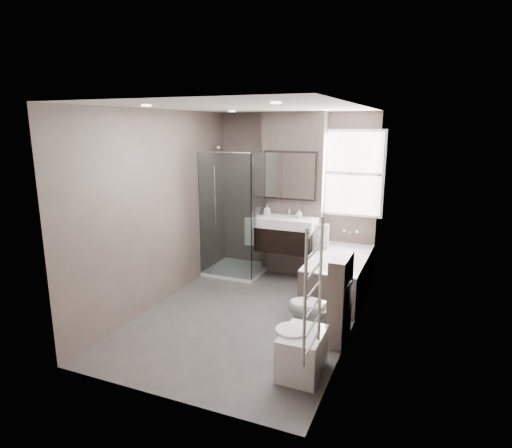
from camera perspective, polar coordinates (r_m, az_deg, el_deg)
The scene contains 15 objects.
room at distance 5.27m, azimuth -0.91°, elevation 1.04°, with size 2.70×3.90×2.70m.
vanity_pier at distance 6.90m, azimuth 4.98°, elevation 3.87°, with size 1.00×0.25×2.60m, color brown.
vanity at distance 6.69m, azimuth 3.97°, elevation -1.30°, with size 0.95×0.47×0.66m.
mirror_cabinet at distance 6.70m, azimuth 4.61°, elevation 6.45°, with size 0.86×0.08×0.76m.
towel_left at distance 6.87m, azimuth -0.51°, elevation -1.06°, with size 0.24×0.06×0.44m, color white.
towel_right at distance 6.53m, azimuth 8.58°, elevation -1.97°, with size 0.24×0.06×0.44m, color white.
shower_enclosure at distance 6.95m, azimuth -2.14°, elevation -2.84°, with size 0.90×0.90×2.00m.
bathtub at distance 6.29m, azimuth 11.01°, elevation -6.53°, with size 0.75×1.60×0.57m.
window at distance 6.74m, azimuth 12.67°, elevation 6.60°, with size 0.98×0.06×1.33m.
toilet at distance 4.99m, azimuth 8.18°, elevation -11.22°, with size 0.40×0.70×0.71m, color white.
cistern_box at distance 4.93m, azimuth 11.12°, elevation -9.82°, with size 0.19×0.55×1.00m.
bidet at distance 4.39m, azimuth 6.10°, elevation -16.62°, with size 0.47×0.55×0.56m.
towel_radiator at distance 3.47m, azimuth 7.63°, elevation -8.67°, with size 0.03×0.49×1.10m.
soap_bottle_a at distance 6.77m, azimuth 1.50°, elevation 1.88°, with size 0.08×0.08×0.17m, color white.
soap_bottle_b at distance 6.61m, azimuth 5.76°, elevation 1.37°, with size 0.10×0.10×0.13m, color white.
Camera 1 is at (2.06, -4.72, 2.40)m, focal length 30.00 mm.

